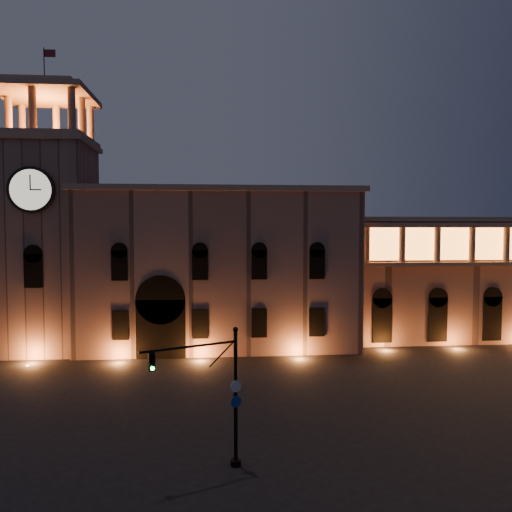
# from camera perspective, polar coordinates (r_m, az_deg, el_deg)

# --- Properties ---
(ground) EXTENTS (160.00, 160.00, 0.00)m
(ground) POSITION_cam_1_polar(r_m,az_deg,el_deg) (37.10, -0.55, -17.63)
(ground) COLOR black
(ground) RESTS_ON ground
(government_building) EXTENTS (30.80, 12.80, 17.60)m
(government_building) POSITION_cam_1_polar(r_m,az_deg,el_deg) (56.71, -4.29, -1.34)
(government_building) COLOR #7F5E53
(government_building) RESTS_ON ground
(clock_tower) EXTENTS (9.80, 9.80, 32.40)m
(clock_tower) POSITION_cam_1_polar(r_m,az_deg,el_deg) (58.42, -22.69, 2.22)
(clock_tower) COLOR #7F5E53
(clock_tower) RESTS_ON ground
(colonnade_wing) EXTENTS (40.60, 11.50, 14.50)m
(colonnade_wing) POSITION_cam_1_polar(r_m,az_deg,el_deg) (68.22, 25.68, -2.10)
(colonnade_wing) COLOR #7B594E
(colonnade_wing) RESTS_ON ground
(traffic_light) EXTENTS (5.25, 2.52, 7.77)m
(traffic_light) POSITION_cam_1_polar(r_m,az_deg,el_deg) (28.12, -4.15, -15.66)
(traffic_light) COLOR black
(traffic_light) RESTS_ON ground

